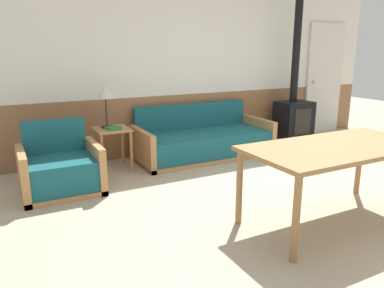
# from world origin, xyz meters

# --- Properties ---
(ground_plane) EXTENTS (16.00, 16.00, 0.00)m
(ground_plane) POSITION_xyz_m (0.00, 0.00, 0.00)
(ground_plane) COLOR #B2A58C
(wall_back) EXTENTS (7.20, 0.06, 2.70)m
(wall_back) POSITION_xyz_m (0.00, 2.63, 1.35)
(wall_back) COLOR #8E603D
(wall_back) RESTS_ON ground_plane
(couch) EXTENTS (2.08, 0.90, 0.77)m
(couch) POSITION_xyz_m (-0.18, 2.12, 0.23)
(couch) COLOR #B27F4C
(couch) RESTS_ON ground_plane
(armchair) EXTENTS (0.88, 0.76, 0.80)m
(armchair) POSITION_xyz_m (-2.34, 1.62, 0.25)
(armchair) COLOR #B27F4C
(armchair) RESTS_ON ground_plane
(side_table) EXTENTS (0.45, 0.45, 0.58)m
(side_table) POSITION_xyz_m (-1.57, 2.14, 0.46)
(side_table) COLOR #B27F4C
(side_table) RESTS_ON ground_plane
(table_lamp) EXTENTS (0.22, 0.22, 0.59)m
(table_lamp) POSITION_xyz_m (-1.61, 2.22, 1.04)
(table_lamp) COLOR #262628
(table_lamp) RESTS_ON side_table
(book_stack) EXTENTS (0.20, 0.18, 0.03)m
(book_stack) POSITION_xyz_m (-1.57, 2.06, 0.60)
(book_stack) COLOR #2D7F3D
(book_stack) RESTS_ON side_table
(dining_table) EXTENTS (1.76, 0.87, 0.75)m
(dining_table) POSITION_xyz_m (-0.17, -0.39, 0.68)
(dining_table) COLOR #9E7042
(dining_table) RESTS_ON ground_plane
(wood_stove) EXTENTS (0.59, 0.45, 2.46)m
(wood_stove) POSITION_xyz_m (1.66, 2.17, 0.59)
(wood_stove) COLOR black
(wood_stove) RESTS_ON ground_plane
(entry_door) EXTENTS (0.89, 0.09, 2.08)m
(entry_door) POSITION_xyz_m (2.76, 2.57, 1.04)
(entry_door) COLOR silver
(entry_door) RESTS_ON ground_plane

